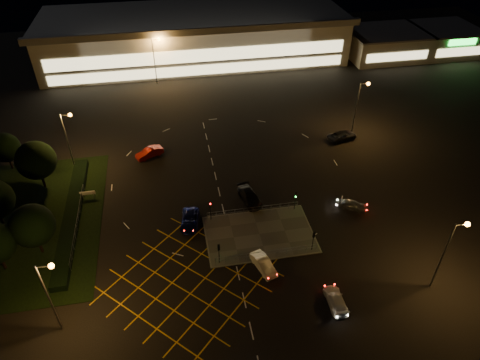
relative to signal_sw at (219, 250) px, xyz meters
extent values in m
plane|color=black|center=(4.00, 5.99, -2.37)|extent=(180.00, 180.00, 0.00)
cube|color=#4C4944|center=(6.00, 3.99, -2.31)|extent=(14.00, 9.00, 0.12)
cube|color=black|center=(-24.00, 11.99, -2.33)|extent=(18.00, 30.00, 0.08)
cube|color=black|center=(-19.00, 11.99, -1.87)|extent=(2.00, 26.00, 1.00)
cube|color=beige|center=(4.00, 67.99, 2.63)|extent=(70.00, 25.00, 10.00)
cube|color=slate|center=(4.00, 67.99, 7.83)|extent=(72.00, 26.50, 0.60)
cube|color=#FFEAA5|center=(4.00, 55.44, 2.63)|extent=(66.00, 0.20, 3.00)
cube|color=#FFEAA5|center=(4.00, 55.44, -0.57)|extent=(66.00, 0.20, 2.20)
cube|color=beige|center=(50.00, 59.99, 0.63)|extent=(18.00, 14.00, 6.00)
cube|color=slate|center=(50.00, 59.99, 3.78)|extent=(18.80, 14.80, 0.40)
cube|color=#FFEAA5|center=(50.00, 52.94, 0.23)|extent=(15.30, 0.20, 2.00)
cube|color=beige|center=(66.00, 59.99, 0.63)|extent=(14.00, 14.00, 6.00)
cube|color=slate|center=(66.00, 59.99, 3.78)|extent=(14.80, 14.80, 0.40)
cube|color=#FFEAA5|center=(66.00, 52.94, 0.23)|extent=(11.90, 0.20, 2.00)
cube|color=#19E533|center=(66.00, 52.84, 2.63)|extent=(7.00, 0.30, 1.40)
cylinder|color=slate|center=(-18.00, -6.01, 2.63)|extent=(0.20, 0.20, 10.00)
cylinder|color=slate|center=(-17.30, -6.01, 7.43)|extent=(1.40, 0.12, 0.12)
sphere|color=orange|center=(-16.60, -6.01, 7.38)|extent=(0.56, 0.56, 0.56)
cylinder|color=slate|center=(24.00, -8.01, 2.63)|extent=(0.20, 0.20, 10.00)
cylinder|color=slate|center=(24.70, -8.01, 7.43)|extent=(1.40, 0.12, 0.12)
sphere|color=orange|center=(25.40, -8.01, 7.38)|extent=(0.56, 0.56, 0.56)
cylinder|color=slate|center=(-20.00, 23.99, 2.63)|extent=(0.20, 0.20, 10.00)
cylinder|color=slate|center=(-19.30, 23.99, 7.43)|extent=(1.40, 0.12, 0.12)
sphere|color=orange|center=(-18.60, 23.99, 7.38)|extent=(0.56, 0.56, 0.56)
cylinder|color=slate|center=(28.00, 25.99, 2.63)|extent=(0.20, 0.20, 10.00)
cylinder|color=slate|center=(28.70, 25.99, 7.43)|extent=(1.40, 0.12, 0.12)
sphere|color=orange|center=(29.40, 25.99, 7.38)|extent=(0.56, 0.56, 0.56)
cylinder|color=slate|center=(-6.00, 53.99, 2.63)|extent=(0.20, 0.20, 10.00)
cylinder|color=slate|center=(-5.30, 53.99, 7.43)|extent=(1.40, 0.12, 0.12)
sphere|color=orange|center=(-4.60, 53.99, 7.38)|extent=(0.56, 0.56, 0.56)
cylinder|color=slate|center=(34.00, 55.99, 2.63)|extent=(0.20, 0.20, 10.00)
cylinder|color=slate|center=(34.70, 55.99, 7.43)|extent=(1.40, 0.12, 0.12)
sphere|color=orange|center=(35.40, 55.99, 7.38)|extent=(0.56, 0.56, 0.56)
cylinder|color=black|center=(0.00, -0.01, -0.75)|extent=(0.10, 0.10, 3.00)
cube|color=black|center=(0.00, -0.01, 0.45)|extent=(0.28, 0.18, 0.90)
sphere|color=#19FF33|center=(0.00, 0.12, 0.45)|extent=(0.16, 0.16, 0.16)
cylinder|color=black|center=(12.00, -0.01, -0.75)|extent=(0.10, 0.10, 3.00)
cube|color=black|center=(12.00, -0.01, 0.45)|extent=(0.28, 0.18, 0.90)
sphere|color=#19FF33|center=(12.00, 0.12, 0.45)|extent=(0.16, 0.16, 0.16)
cylinder|color=black|center=(0.00, 7.99, -0.75)|extent=(0.10, 0.10, 3.00)
cube|color=black|center=(0.00, 7.99, 0.45)|extent=(0.28, 0.18, 0.90)
sphere|color=#FF0C0C|center=(0.00, 7.86, 0.45)|extent=(0.16, 0.16, 0.16)
cylinder|color=black|center=(12.00, 7.99, -0.75)|extent=(0.10, 0.10, 3.00)
cube|color=black|center=(12.00, 7.99, 0.45)|extent=(0.28, 0.18, 0.90)
sphere|color=#19FF33|center=(12.00, 7.86, 0.45)|extent=(0.16, 0.16, 0.16)
cylinder|color=black|center=(-26.00, 3.99, -1.11)|extent=(0.36, 0.36, 2.52)
cylinder|color=black|center=(-28.00, 11.99, -1.02)|extent=(0.36, 0.36, 2.70)
cylinder|color=black|center=(-24.00, 19.99, -0.93)|extent=(0.36, 0.36, 2.88)
sphere|color=black|center=(-24.00, 19.99, 2.59)|extent=(5.76, 5.76, 5.76)
cylinder|color=black|center=(-30.00, 25.99, -1.20)|extent=(0.36, 0.36, 2.34)
sphere|color=black|center=(-30.00, 25.99, 1.66)|extent=(4.68, 4.68, 4.68)
cylinder|color=black|center=(-22.00, 5.99, -1.02)|extent=(0.36, 0.36, 2.70)
sphere|color=black|center=(-22.00, 5.99, 2.28)|extent=(5.40, 5.40, 5.40)
imported|color=white|center=(5.20, -1.79, -1.64)|extent=(2.82, 4.69, 1.46)
imported|color=#0C134D|center=(-2.93, 7.78, -1.66)|extent=(3.16, 5.41, 1.42)
imported|color=black|center=(6.10, 11.10, -1.58)|extent=(3.27, 5.75, 1.57)
imported|color=#999CA0|center=(20.13, 6.77, -1.69)|extent=(4.28, 3.22, 1.36)
imported|color=maroon|center=(-8.11, 25.44, -1.59)|extent=(4.92, 3.62, 1.55)
imported|color=black|center=(25.62, 24.64, -1.62)|extent=(5.82, 3.79, 1.49)
imported|color=silver|center=(12.05, -8.35, -1.71)|extent=(1.90, 4.52, 1.30)
camera|label=1|loc=(-4.01, -35.75, 38.35)|focal=32.00mm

